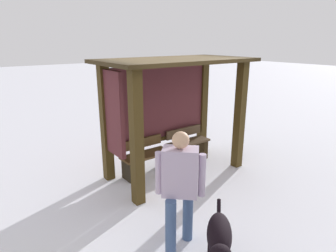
% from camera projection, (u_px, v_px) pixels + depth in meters
% --- Properties ---
extents(ground_plane, '(60.00, 60.00, 0.00)m').
position_uv_depth(ground_plane, '(176.00, 171.00, 6.12)').
color(ground_plane, white).
extents(bus_shelter, '(2.98, 1.60, 2.34)m').
position_uv_depth(bus_shelter, '(167.00, 95.00, 5.74)').
color(bus_shelter, '#3F2F12').
rests_on(bus_shelter, ground).
extents(bench_left_inside, '(1.03, 0.41, 0.73)m').
position_uv_depth(bench_left_inside, '(145.00, 159.00, 5.92)').
color(bench_left_inside, '#543B1E').
rests_on(bench_left_inside, ground).
extents(bench_center_inside, '(1.03, 0.37, 0.76)m').
position_uv_depth(bench_center_inside, '(188.00, 147.00, 6.56)').
color(bench_center_inside, '#4F3B26').
rests_on(bench_center_inside, ground).
extents(person_walking, '(0.58, 0.50, 1.62)m').
position_uv_depth(person_walking, '(180.00, 183.00, 3.63)').
color(person_walking, '#BAA6C1').
rests_on(person_walking, ground).
extents(dog, '(0.84, 0.83, 0.72)m').
position_uv_depth(dog, '(219.00, 239.00, 3.26)').
color(dog, black).
rests_on(dog, ground).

